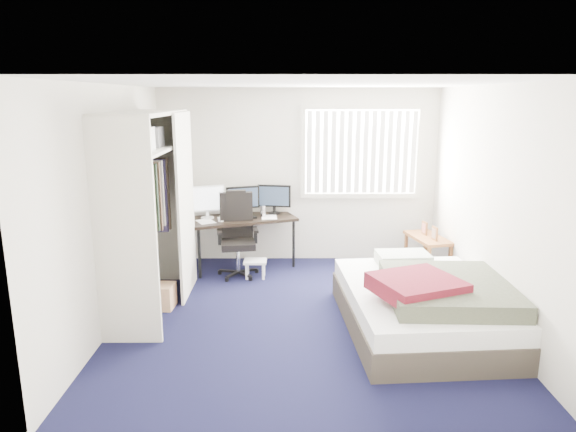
# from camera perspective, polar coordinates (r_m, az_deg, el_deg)

# --- Properties ---
(ground) EXTENTS (4.20, 4.20, 0.00)m
(ground) POSITION_cam_1_polar(r_m,az_deg,el_deg) (5.79, 1.55, -11.07)
(ground) COLOR black
(ground) RESTS_ON ground
(room_shell) EXTENTS (4.20, 4.20, 4.20)m
(room_shell) POSITION_cam_1_polar(r_m,az_deg,el_deg) (5.35, 1.65, 3.85)
(room_shell) COLOR silver
(room_shell) RESTS_ON ground
(window_assembly) EXTENTS (1.72, 0.09, 1.32)m
(window_assembly) POSITION_cam_1_polar(r_m,az_deg,el_deg) (7.44, 8.14, 7.02)
(window_assembly) COLOR white
(window_assembly) RESTS_ON ground
(closet) EXTENTS (0.64, 1.84, 2.22)m
(closet) POSITION_cam_1_polar(r_m,az_deg,el_deg) (5.83, -15.10, 2.59)
(closet) COLOR beige
(closet) RESTS_ON ground
(desk) EXTENTS (1.60, 1.14, 1.18)m
(desk) POSITION_cam_1_polar(r_m,az_deg,el_deg) (7.25, -5.16, 0.15)
(desk) COLOR black
(desk) RESTS_ON ground
(office_chair) EXTENTS (0.61, 0.61, 1.14)m
(office_chair) POSITION_cam_1_polar(r_m,az_deg,el_deg) (7.00, -5.64, -3.01)
(office_chair) COLOR black
(office_chair) RESTS_ON ground
(footstool) EXTENTS (0.30, 0.24, 0.25)m
(footstool) POSITION_cam_1_polar(r_m,az_deg,el_deg) (6.90, -3.66, -5.36)
(footstool) COLOR white
(footstool) RESTS_ON ground
(nightstand) EXTENTS (0.53, 0.83, 0.71)m
(nightstand) POSITION_cam_1_polar(r_m,az_deg,el_deg) (7.22, 15.27, -2.72)
(nightstand) COLOR brown
(nightstand) RESTS_ON ground
(bed) EXTENTS (1.70, 2.18, 0.68)m
(bed) POSITION_cam_1_polar(r_m,az_deg,el_deg) (5.55, 15.03, -9.38)
(bed) COLOR #393229
(bed) RESTS_ON ground
(pine_box) EXTENTS (0.39, 0.30, 0.28)m
(pine_box) POSITION_cam_1_polar(r_m,az_deg,el_deg) (6.15, -14.26, -8.62)
(pine_box) COLOR tan
(pine_box) RESTS_ON ground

